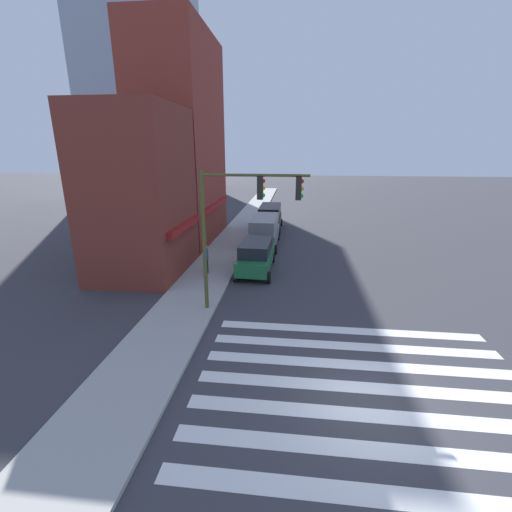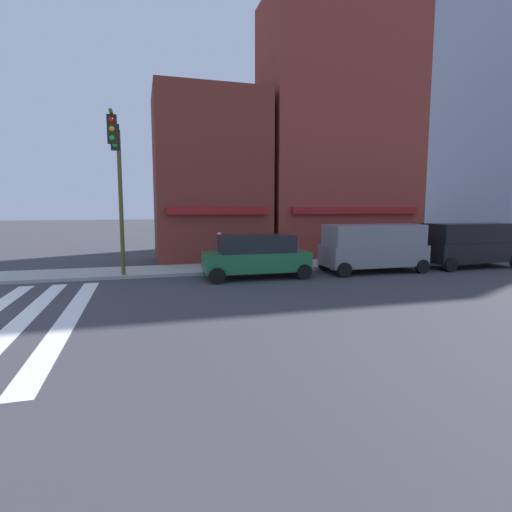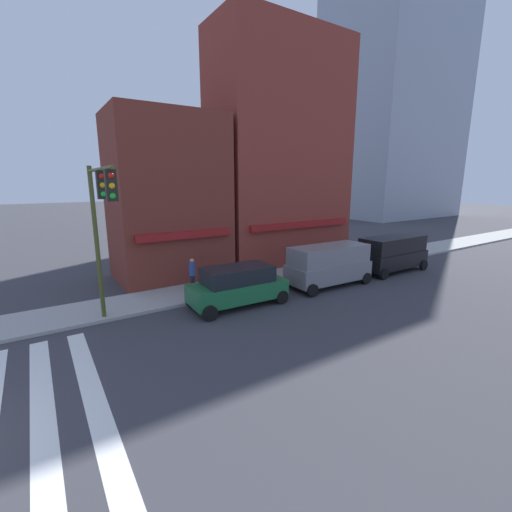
{
  "view_description": "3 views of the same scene",
  "coord_description": "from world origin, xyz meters",
  "px_view_note": "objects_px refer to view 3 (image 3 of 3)",
  "views": [
    {
      "loc": [
        -8.98,
        2.41,
        7.3
      ],
      "look_at": [
        11.3,
        4.7,
        1.0
      ],
      "focal_mm": 24.0,
      "sensor_mm": 36.0,
      "label": 1
    },
    {
      "loc": [
        6.38,
        -12.43,
        3.16
      ],
      "look_at": [
        11.3,
        4.7,
        1.0
      ],
      "focal_mm": 28.0,
      "sensor_mm": 36.0,
      "label": 2
    },
    {
      "loc": [
        3.47,
        -8.96,
        5.94
      ],
      "look_at": [
        13.19,
        6.0,
        2.0
      ],
      "focal_mm": 24.0,
      "sensor_mm": 36.0,
      "label": 3
    }
  ],
  "objects_px": {
    "pedestrian_blue_shirt": "(192,274)",
    "van_black": "(392,252)",
    "van_grey": "(329,264)",
    "suv_green": "(238,285)",
    "traffic_signal": "(101,215)"
  },
  "relations": [
    {
      "from": "pedestrian_blue_shirt",
      "to": "van_black",
      "type": "bearing_deg",
      "value": 166.76
    },
    {
      "from": "van_grey",
      "to": "suv_green",
      "type": "bearing_deg",
      "value": -178.74
    },
    {
      "from": "traffic_signal",
      "to": "suv_green",
      "type": "bearing_deg",
      "value": -0.44
    },
    {
      "from": "traffic_signal",
      "to": "van_grey",
      "type": "distance_m",
      "value": 12.25
    },
    {
      "from": "van_grey",
      "to": "pedestrian_blue_shirt",
      "type": "height_order",
      "value": "van_grey"
    },
    {
      "from": "suv_green",
      "to": "pedestrian_blue_shirt",
      "type": "distance_m",
      "value": 3.12
    },
    {
      "from": "van_grey",
      "to": "pedestrian_blue_shirt",
      "type": "distance_m",
      "value": 7.69
    },
    {
      "from": "suv_green",
      "to": "van_grey",
      "type": "distance_m",
      "value": 6.01
    },
    {
      "from": "van_grey",
      "to": "van_black",
      "type": "distance_m",
      "value": 5.83
    },
    {
      "from": "traffic_signal",
      "to": "van_black",
      "type": "height_order",
      "value": "traffic_signal"
    },
    {
      "from": "suv_green",
      "to": "pedestrian_blue_shirt",
      "type": "xyz_separation_m",
      "value": [
        -1.11,
        2.92,
        0.04
      ]
    },
    {
      "from": "van_grey",
      "to": "pedestrian_blue_shirt",
      "type": "bearing_deg",
      "value": 158.95
    },
    {
      "from": "traffic_signal",
      "to": "pedestrian_blue_shirt",
      "type": "bearing_deg",
      "value": 31.69
    },
    {
      "from": "pedestrian_blue_shirt",
      "to": "van_grey",
      "type": "bearing_deg",
      "value": 157.15
    },
    {
      "from": "suv_green",
      "to": "van_grey",
      "type": "bearing_deg",
      "value": 1.68
    }
  ]
}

